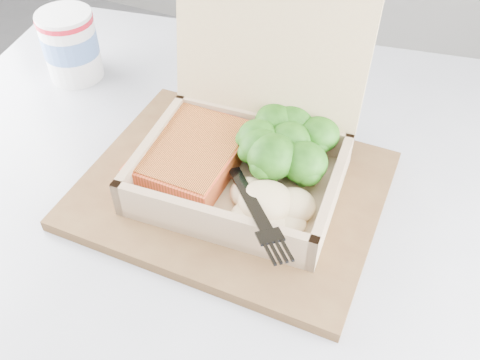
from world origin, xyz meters
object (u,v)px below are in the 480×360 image
at_px(serving_tray, 232,189).
at_px(paper_cup, 70,44).
at_px(cafe_table, 220,316).
at_px(takeout_container, 249,134).

height_order(serving_tray, paper_cup, paper_cup).
height_order(cafe_table, takeout_container, takeout_container).
distance_m(serving_tray, paper_cup, 0.34).
bearing_deg(paper_cup, takeout_container, -16.00).
xyz_separation_m(serving_tray, takeout_container, (0.01, 0.03, 0.06)).
bearing_deg(cafe_table, takeout_container, 88.60).
relative_size(cafe_table, serving_tray, 2.93).
bearing_deg(serving_tray, takeout_container, 81.03).
bearing_deg(serving_tray, cafe_table, -86.12).
height_order(cafe_table, serving_tray, serving_tray).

